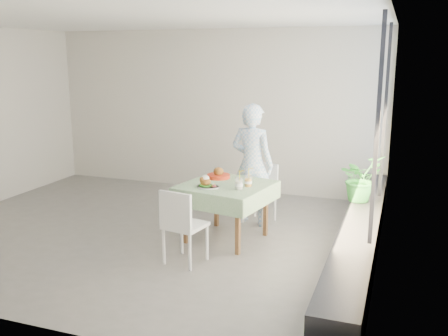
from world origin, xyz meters
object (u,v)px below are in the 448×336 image
at_px(cafe_table, 226,205).
at_px(chair_near, 185,240).
at_px(main_dish, 207,183).
at_px(chair_far, 260,204).
at_px(juice_cup_orange, 248,181).
at_px(diner, 252,165).
at_px(potted_plant, 360,178).

distance_m(cafe_table, chair_near, 0.92).
bearing_deg(main_dish, chair_far, 69.98).
xyz_separation_m(chair_far, juice_cup_orange, (0.09, -0.86, 0.55)).
relative_size(chair_near, juice_cup_orange, 3.15).
bearing_deg(juice_cup_orange, chair_far, 95.88).
bearing_deg(chair_far, main_dish, -110.02).
bearing_deg(cafe_table, diner, 80.19).
relative_size(juice_cup_orange, potted_plant, 0.46).
distance_m(main_dish, potted_plant, 1.99).
relative_size(chair_near, diner, 0.51).
xyz_separation_m(cafe_table, diner, (0.13, 0.73, 0.40)).
bearing_deg(cafe_table, chair_far, 75.99).
bearing_deg(juice_cup_orange, diner, 103.04).
xyz_separation_m(cafe_table, potted_plant, (1.60, 0.66, 0.34)).
height_order(chair_far, main_dish, main_dish).
bearing_deg(chair_near, chair_far, 76.77).
bearing_deg(potted_plant, chair_far, 172.80).
xyz_separation_m(chair_near, juice_cup_orange, (0.49, 0.86, 0.53)).
distance_m(chair_near, juice_cup_orange, 1.12).
height_order(cafe_table, chair_near, chair_near).
height_order(chair_far, diner, diner).
distance_m(chair_near, main_dish, 0.83).
height_order(cafe_table, diner, diner).
xyz_separation_m(diner, main_dish, (-0.31, -0.95, -0.07)).
height_order(cafe_table, juice_cup_orange, juice_cup_orange).
xyz_separation_m(chair_far, main_dish, (-0.39, -1.07, 0.53)).
bearing_deg(potted_plant, diner, 177.64).
bearing_deg(diner, potted_plant, -172.96).
xyz_separation_m(main_dish, potted_plant, (1.78, 0.89, 0.01)).
bearing_deg(main_dish, cafe_table, 51.82).
height_order(diner, potted_plant, diner).
bearing_deg(potted_plant, main_dish, -153.37).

